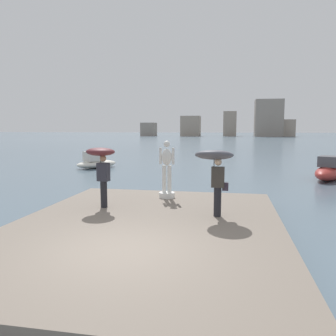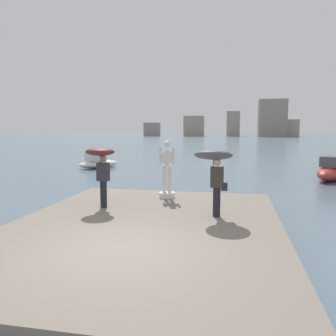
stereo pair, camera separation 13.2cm
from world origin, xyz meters
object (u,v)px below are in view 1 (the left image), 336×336
object	(u,v)px
statue_white_figure	(167,174)
onlooker_right	(215,163)
boat_leftward	(330,171)
onlooker_left	(101,160)
boat_far	(96,162)

from	to	relation	value
statue_white_figure	onlooker_right	size ratio (longest dim) A/B	1.04
onlooker_right	boat_leftward	distance (m)	12.76
onlooker_left	boat_leftward	bearing A→B (deg)	46.83
onlooker_right	onlooker_left	bearing A→B (deg)	172.31
statue_white_figure	boat_far	distance (m)	14.07
onlooker_left	onlooker_right	distance (m)	3.76
onlooker_left	boat_leftward	world-z (taller)	onlooker_left
statue_white_figure	boat_far	bearing A→B (deg)	123.29
onlooker_left	boat_far	bearing A→B (deg)	113.33
statue_white_figure	onlooker_left	xyz separation A→B (m)	(-1.83, -1.89, 0.67)
onlooker_left	boat_far	xyz separation A→B (m)	(-5.88, 13.63, -1.50)
onlooker_left	statue_white_figure	bearing A→B (deg)	45.94
statue_white_figure	boat_leftward	distance (m)	11.88
statue_white_figure	onlooker_left	size ratio (longest dim) A/B	1.08
statue_white_figure	boat_leftward	size ratio (longest dim) A/B	0.50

